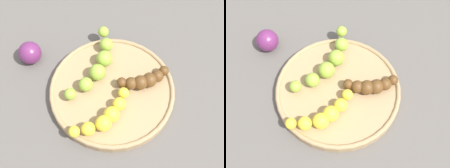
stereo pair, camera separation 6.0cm
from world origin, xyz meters
The scene contains 6 objects.
ground_plane centered at (0.00, 0.00, 0.00)m, with size 2.40×2.40×0.00m, color #56514C.
fruit_bowl centered at (0.00, 0.00, 0.01)m, with size 0.27×0.27×0.02m.
banana_green centered at (0.04, -0.04, 0.04)m, with size 0.08×0.20×0.04m.
banana_yellow centered at (0.00, 0.07, 0.04)m, with size 0.10×0.12×0.03m.
banana_overripe centered at (-0.07, -0.02, 0.03)m, with size 0.11×0.07×0.03m.
plum_purple centered at (0.20, -0.05, 0.03)m, with size 0.05×0.05×0.05m, color #662659.
Camera 1 is at (-0.06, 0.29, 0.56)m, focal length 46.06 mm.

